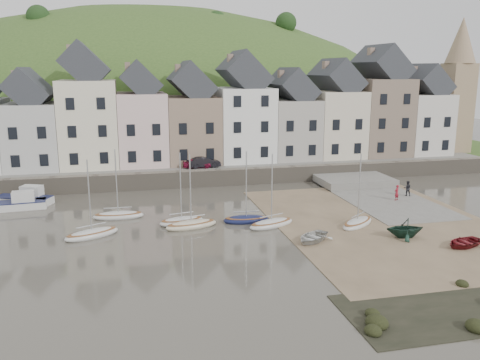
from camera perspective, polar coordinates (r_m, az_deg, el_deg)
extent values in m
plane|color=#433D34|center=(40.18, 1.92, -6.00)|extent=(160.00, 160.00, 0.00)
cube|color=#355120|center=(70.53, -4.73, 2.70)|extent=(90.00, 30.00, 1.50)
cube|color=slate|center=(59.21, -3.14, 1.61)|extent=(70.00, 7.00, 0.10)
cube|color=slate|center=(55.97, -2.52, 0.29)|extent=(70.00, 1.20, 1.80)
cube|color=brown|center=(44.17, 15.91, -4.72)|extent=(18.00, 26.00, 0.06)
cube|color=slate|center=(52.78, 15.59, -1.86)|extent=(8.00, 18.00, 0.12)
ellipsoid|color=#355120|center=(101.69, -9.64, -5.24)|extent=(134.40, 84.00, 84.00)
cylinder|color=#382619|center=(85.83, -21.86, 15.18)|extent=(0.50, 0.50, 3.00)
sphere|color=#213D19|center=(86.02, -22.00, 16.84)|extent=(3.60, 3.60, 3.60)
cylinder|color=#382619|center=(88.97, -12.19, 15.65)|extent=(0.50, 0.50, 3.00)
sphere|color=#213D19|center=(89.15, -12.26, 17.25)|extent=(3.60, 3.60, 3.60)
cylinder|color=#382619|center=(88.39, -2.69, 15.93)|extent=(0.50, 0.50, 3.00)
sphere|color=#213D19|center=(88.57, -2.71, 17.55)|extent=(3.60, 3.60, 3.60)
cylinder|color=#382619|center=(90.35, 5.23, 15.82)|extent=(0.50, 0.50, 3.00)
sphere|color=#213D19|center=(90.53, 5.26, 17.40)|extent=(3.60, 3.60, 3.60)
cube|color=#B7B7B2|center=(62.12, -22.38, 4.65)|extent=(5.80, 8.00, 7.50)
cube|color=gray|center=(61.92, -24.24, 10.68)|extent=(0.60, 0.90, 1.40)
cube|color=beige|center=(61.26, -16.77, 6.14)|extent=(6.40, 8.00, 10.00)
cube|color=gray|center=(61.10, -18.81, 13.74)|extent=(0.60, 0.90, 1.40)
cube|color=beige|center=(61.24, -11.05, 5.73)|extent=(5.60, 8.00, 8.50)
cube|color=gray|center=(60.80, -12.68, 12.30)|extent=(0.60, 0.90, 1.40)
cube|color=#87705D|center=(61.75, -5.49, 5.73)|extent=(6.20, 8.00, 8.00)
cube|color=gray|center=(61.14, -7.11, 12.32)|extent=(0.60, 0.90, 1.40)
cube|color=white|center=(62.85, 0.37, 6.36)|extent=(6.60, 8.00, 9.00)
cube|color=gray|center=(62.13, -1.14, 13.52)|extent=(0.60, 0.90, 1.40)
cube|color=#A6A198|center=(64.65, 5.80, 5.80)|extent=(5.80, 8.00, 7.50)
cube|color=gray|center=(63.76, 4.67, 11.75)|extent=(0.60, 0.90, 1.40)
cube|color=beige|center=(66.73, 10.69, 6.29)|extent=(6.00, 8.00, 8.50)
cube|color=gray|center=(65.77, 9.72, 12.60)|extent=(0.60, 0.90, 1.40)
cube|color=#7B6958|center=(69.38, 15.49, 6.91)|extent=(6.40, 8.00, 10.00)
cube|color=gray|center=(68.38, 14.68, 13.79)|extent=(0.60, 0.90, 1.40)
cube|color=silver|center=(72.59, 19.75, 6.07)|extent=(5.80, 8.00, 8.00)
cube|color=gray|center=(71.45, 19.16, 11.60)|extent=(0.60, 0.90, 1.40)
cube|color=#997F60|center=(75.46, 23.35, 7.53)|extent=(3.50, 3.50, 12.00)
cone|color=#997F60|center=(75.36, 23.96, 14.35)|extent=(4.00, 4.00, 6.00)
ellipsoid|color=silver|center=(45.14, -13.69, -4.00)|extent=(4.41, 1.59, 0.84)
ellipsoid|color=brown|center=(45.07, -13.70, -3.73)|extent=(4.05, 1.44, 0.20)
cylinder|color=#B2B5B7|center=(44.37, -13.89, -0.16)|extent=(0.10, 0.10, 5.60)
cylinder|color=#B2B5B7|center=(44.93, -13.74, -3.08)|extent=(2.41, 0.13, 0.08)
ellipsoid|color=silver|center=(40.75, -16.52, -5.97)|extent=(4.58, 3.28, 0.84)
ellipsoid|color=brown|center=(40.68, -16.54, -5.67)|extent=(4.20, 3.00, 0.20)
cylinder|color=#B2B5B7|center=(39.90, -16.79, -1.74)|extent=(0.10, 0.10, 5.60)
cylinder|color=#B2B5B7|center=(40.53, -16.58, -4.96)|extent=(2.19, 1.13, 0.08)
ellipsoid|color=beige|center=(41.51, -5.58, -5.15)|extent=(4.63, 2.45, 0.84)
ellipsoid|color=brown|center=(41.44, -5.59, -4.86)|extent=(4.25, 2.23, 0.20)
cylinder|color=#B2B5B7|center=(40.68, -5.67, -0.99)|extent=(0.10, 0.10, 5.60)
cylinder|color=#B2B5B7|center=(41.29, -5.60, -4.16)|extent=(2.38, 0.62, 0.08)
ellipsoid|color=silver|center=(42.54, -6.67, -4.74)|extent=(4.02, 2.23, 0.84)
ellipsoid|color=brown|center=(42.47, -6.68, -4.45)|extent=(3.69, 2.03, 0.20)
cylinder|color=#B2B5B7|center=(41.72, -6.78, -0.67)|extent=(0.10, 0.10, 5.60)
cylinder|color=#B2B5B7|center=(42.32, -6.70, -3.77)|extent=(2.06, 0.49, 0.08)
ellipsoid|color=silver|center=(41.69, 3.59, -5.03)|extent=(4.55, 2.93, 0.84)
ellipsoid|color=brown|center=(41.62, 3.60, -4.75)|extent=(4.18, 2.67, 0.20)
cylinder|color=#B2B5B7|center=(40.86, 3.65, -0.89)|extent=(0.10, 0.10, 5.60)
cylinder|color=#B2B5B7|center=(41.47, 3.61, -4.05)|extent=(2.24, 0.91, 0.08)
ellipsoid|color=#151A43|center=(42.72, 0.71, -4.57)|extent=(4.02, 1.77, 0.84)
ellipsoid|color=brown|center=(42.66, 0.71, -4.29)|extent=(3.70, 1.61, 0.20)
cylinder|color=#B2B5B7|center=(41.91, 0.72, -0.52)|extent=(0.10, 0.10, 5.60)
cylinder|color=#B2B5B7|center=(42.51, 0.71, -3.61)|extent=(2.16, 0.23, 0.08)
ellipsoid|color=silver|center=(42.92, 13.23, -4.84)|extent=(4.27, 3.78, 0.84)
ellipsoid|color=brown|center=(42.85, 13.25, -4.56)|extent=(3.92, 3.46, 0.20)
cylinder|color=#B2B5B7|center=(42.11, 13.44, -0.81)|extent=(0.10, 0.10, 5.60)
cylinder|color=#B2B5B7|center=(42.70, 13.28, -3.88)|extent=(1.89, 1.49, 0.08)
cube|color=silver|center=(50.99, -24.27, -2.69)|extent=(5.71, 2.22, 0.70)
cube|color=#151A43|center=(50.90, -24.31, -2.29)|extent=(5.60, 2.26, 0.08)
cube|color=silver|center=(50.55, -23.45, -1.75)|extent=(2.06, 1.38, 1.00)
cube|color=silver|center=(52.70, -23.42, -2.15)|extent=(5.73, 3.61, 0.70)
cube|color=#151A43|center=(52.61, -23.45, -1.76)|extent=(5.64, 3.61, 0.08)
cube|color=silver|center=(52.65, -22.62, -1.13)|extent=(2.23, 1.82, 1.00)
imported|color=beige|center=(38.30, 8.23, -6.44)|extent=(4.04, 3.90, 0.68)
imported|color=#163226|center=(40.67, 18.26, -5.20)|extent=(3.16, 2.82, 1.52)
imported|color=maroon|center=(40.34, 24.13, -6.48)|extent=(3.72, 3.11, 0.66)
imported|color=maroon|center=(51.56, 17.42, -1.37)|extent=(0.66, 0.58, 1.53)
imported|color=black|center=(53.69, 18.52, -0.90)|extent=(0.91, 0.81, 1.54)
imported|color=maroon|center=(57.83, -4.90, 1.93)|extent=(3.33, 1.47, 1.11)
imported|color=black|center=(57.93, -4.12, 2.03)|extent=(3.93, 1.74, 1.25)
cube|color=black|center=(30.92, 24.51, -13.02)|extent=(14.00, 6.00, 0.05)
ellipsoid|color=black|center=(28.56, 25.37, -14.86)|extent=(1.08, 1.19, 0.70)
ellipsoid|color=black|center=(33.49, 23.98, -10.76)|extent=(0.74, 0.81, 0.48)
ellipsoid|color=black|center=(28.20, 14.86, -14.49)|extent=(0.79, 0.87, 0.51)
ellipsoid|color=black|center=(27.22, 15.32, -15.38)|extent=(1.16, 1.27, 0.75)
ellipsoid|color=black|center=(26.54, 14.91, -16.27)|extent=(0.87, 0.96, 0.56)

